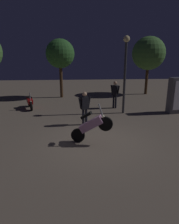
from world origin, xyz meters
The scene contains 8 objects.
ground_plane centered at (0.00, 0.00, 0.00)m, with size 40.00×40.00×0.00m, color #756656.
motorcycle_pink_foreground centered at (-0.26, -0.07, 0.74)m, with size 1.61×0.61×1.63m.
motorcycle_red_parked_left centered at (-3.77, 5.44, 0.44)m, with size 0.64×1.60×1.11m.
person_rider_beside centered at (1.69, 5.17, 1.05)m, with size 0.57×0.50×1.75m.
person_bystander_far centered at (-0.40, 2.12, 0.99)m, with size 0.65×0.36×1.66m.
streetlamp_near centered at (1.99, 4.02, 2.82)m, with size 0.36×0.36×4.37m.
tree_left_bg centered at (-1.94, 8.81, 3.38)m, with size 2.21×2.21×4.51m.
tree_center_bg centered at (5.31, 9.66, 3.41)m, with size 2.74×2.74×4.80m.
Camera 1 is at (-0.85, -7.39, 3.43)m, focal length 32.35 mm.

